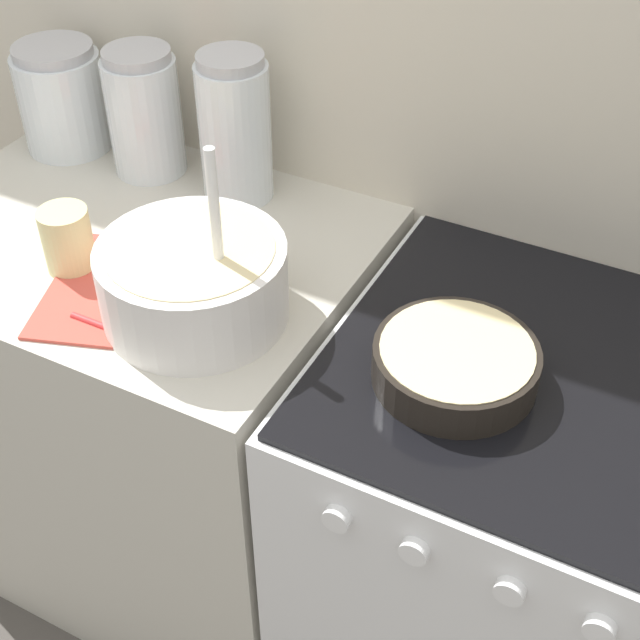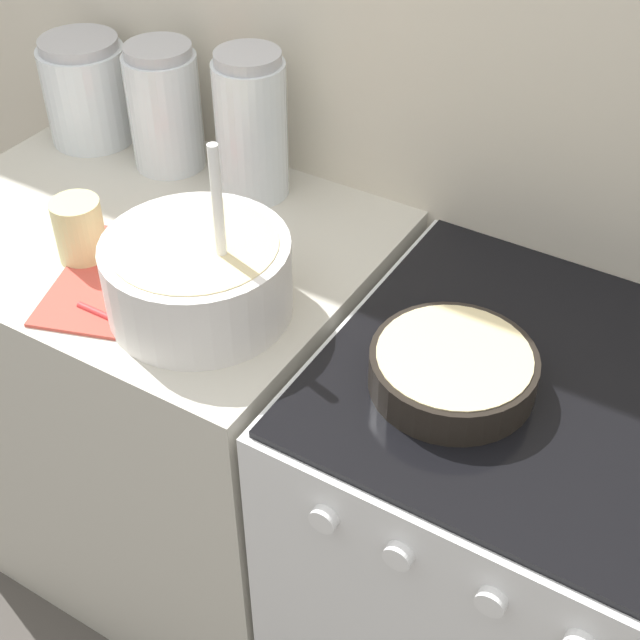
{
  "view_description": "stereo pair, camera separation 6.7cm",
  "coord_description": "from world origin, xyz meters",
  "px_view_note": "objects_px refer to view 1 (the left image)",
  "views": [
    {
      "loc": [
        0.48,
        -0.68,
        1.81
      ],
      "look_at": [
        0.02,
        0.22,
        0.95
      ],
      "focal_mm": 50.0,
      "sensor_mm": 36.0,
      "label": 1
    },
    {
      "loc": [
        0.54,
        -0.65,
        1.81
      ],
      "look_at": [
        0.02,
        0.22,
        0.95
      ],
      "focal_mm": 50.0,
      "sensor_mm": 36.0,
      "label": 2
    }
  ],
  "objects_px": {
    "stove": "(503,552)",
    "storage_jar_left": "(63,105)",
    "baking_pan": "(455,363)",
    "storage_jar_right": "(235,138)",
    "tin_can": "(67,240)",
    "mixing_bowl": "(193,277)",
    "storage_jar_middle": "(145,120)"
  },
  "relations": [
    {
      "from": "stove",
      "to": "storage_jar_left",
      "type": "relative_size",
      "value": 4.24
    },
    {
      "from": "storage_jar_middle",
      "to": "baking_pan",
      "type": "bearing_deg",
      "value": -21.18
    },
    {
      "from": "storage_jar_left",
      "to": "storage_jar_middle",
      "type": "bearing_deg",
      "value": 0.0
    },
    {
      "from": "stove",
      "to": "baking_pan",
      "type": "height_order",
      "value": "baking_pan"
    },
    {
      "from": "storage_jar_middle",
      "to": "tin_can",
      "type": "xyz_separation_m",
      "value": [
        0.07,
        -0.33,
        -0.05
      ]
    },
    {
      "from": "stove",
      "to": "storage_jar_left",
      "type": "bearing_deg",
      "value": 168.71
    },
    {
      "from": "baking_pan",
      "to": "tin_can",
      "type": "height_order",
      "value": "tin_can"
    },
    {
      "from": "storage_jar_left",
      "to": "storage_jar_middle",
      "type": "height_order",
      "value": "storage_jar_middle"
    },
    {
      "from": "stove",
      "to": "tin_can",
      "type": "height_order",
      "value": "tin_can"
    },
    {
      "from": "baking_pan",
      "to": "storage_jar_right",
      "type": "distance_m",
      "value": 0.62
    },
    {
      "from": "baking_pan",
      "to": "tin_can",
      "type": "relative_size",
      "value": 2.16
    },
    {
      "from": "tin_can",
      "to": "baking_pan",
      "type": "bearing_deg",
      "value": 3.39
    },
    {
      "from": "baking_pan",
      "to": "mixing_bowl",
      "type": "bearing_deg",
      "value": -173.39
    },
    {
      "from": "mixing_bowl",
      "to": "storage_jar_right",
      "type": "xyz_separation_m",
      "value": [
        -0.13,
        0.34,
        0.04
      ]
    },
    {
      "from": "mixing_bowl",
      "to": "tin_can",
      "type": "xyz_separation_m",
      "value": [
        -0.26,
        0.01,
        -0.02
      ]
    },
    {
      "from": "stove",
      "to": "storage_jar_middle",
      "type": "height_order",
      "value": "storage_jar_middle"
    },
    {
      "from": "mixing_bowl",
      "to": "storage_jar_left",
      "type": "height_order",
      "value": "mixing_bowl"
    },
    {
      "from": "baking_pan",
      "to": "storage_jar_middle",
      "type": "distance_m",
      "value": 0.8
    },
    {
      "from": "stove",
      "to": "mixing_bowl",
      "type": "distance_m",
      "value": 0.75
    },
    {
      "from": "storage_jar_left",
      "to": "tin_can",
      "type": "bearing_deg",
      "value": -50.19
    },
    {
      "from": "baking_pan",
      "to": "storage_jar_left",
      "type": "bearing_deg",
      "value": 163.05
    },
    {
      "from": "storage_jar_middle",
      "to": "storage_jar_left",
      "type": "bearing_deg",
      "value": 180.0
    },
    {
      "from": "stove",
      "to": "baking_pan",
      "type": "bearing_deg",
      "value": -145.88
    },
    {
      "from": "stove",
      "to": "storage_jar_left",
      "type": "xyz_separation_m",
      "value": [
        -1.06,
        0.21,
        0.54
      ]
    },
    {
      "from": "storage_jar_right",
      "to": "storage_jar_left",
      "type": "bearing_deg",
      "value": 180.0
    },
    {
      "from": "mixing_bowl",
      "to": "storage_jar_left",
      "type": "distance_m",
      "value": 0.63
    },
    {
      "from": "baking_pan",
      "to": "stove",
      "type": "bearing_deg",
      "value": 34.12
    },
    {
      "from": "storage_jar_right",
      "to": "mixing_bowl",
      "type": "bearing_deg",
      "value": -69.33
    },
    {
      "from": "storage_jar_left",
      "to": "baking_pan",
      "type": "bearing_deg",
      "value": -16.95
    },
    {
      "from": "mixing_bowl",
      "to": "storage_jar_middle",
      "type": "bearing_deg",
      "value": 134.33
    },
    {
      "from": "mixing_bowl",
      "to": "storage_jar_right",
      "type": "relative_size",
      "value": 1.13
    },
    {
      "from": "mixing_bowl",
      "to": "baking_pan",
      "type": "distance_m",
      "value": 0.42
    }
  ]
}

